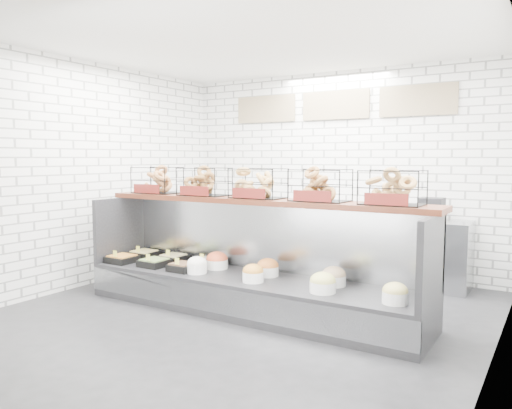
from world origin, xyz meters
The scene contains 5 objects.
ground centered at (0.00, 0.00, 0.00)m, with size 5.50×5.50×0.00m, color black.
room_shell centered at (0.00, 0.60, 2.06)m, with size 5.02×5.51×3.01m.
display_case centered at (-0.01, 0.34, 0.33)m, with size 4.00×0.90×1.20m.
bagel_shelf centered at (0.00, 0.52, 1.39)m, with size 4.10×0.50×0.40m.
prep_counter centered at (0.00, 2.43, 0.47)m, with size 4.00×0.60×1.20m.
Camera 1 is at (2.95, -4.30, 1.72)m, focal length 35.00 mm.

